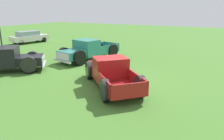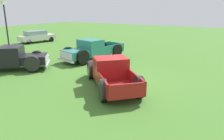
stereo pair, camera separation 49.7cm
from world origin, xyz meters
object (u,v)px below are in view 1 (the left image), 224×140
object	(u,v)px
pickup_truck_foreground	(110,72)
pickup_truck_behind_right	(86,51)
sedan_distant_a	(29,37)
pickup_truck_behind_left	(8,60)

from	to	relation	value
pickup_truck_foreground	pickup_truck_behind_right	size ratio (longest dim) A/B	0.85
pickup_truck_foreground	sedan_distant_a	world-z (taller)	pickup_truck_foreground
pickup_truck_foreground	pickup_truck_behind_left	bearing A→B (deg)	96.06
sedan_distant_a	pickup_truck_behind_left	bearing A→B (deg)	-137.18
pickup_truck_behind_left	sedan_distant_a	world-z (taller)	pickup_truck_behind_left
pickup_truck_behind_left	sedan_distant_a	size ratio (longest dim) A/B	1.14
pickup_truck_foreground	sedan_distant_a	distance (m)	16.91
pickup_truck_behind_right	sedan_distant_a	xyz separation A→B (m)	(4.05, 10.69, -0.04)
pickup_truck_behind_right	pickup_truck_foreground	bearing A→B (deg)	-133.20
pickup_truck_foreground	pickup_truck_behind_left	world-z (taller)	pickup_truck_behind_left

